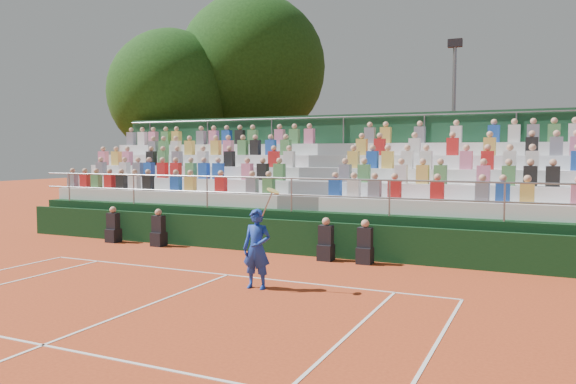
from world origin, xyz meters
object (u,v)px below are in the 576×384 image
at_px(tree_east, 252,69).
at_px(tennis_player, 257,249).
at_px(tree_west, 172,93).
at_px(floodlight_mast, 454,115).

bearing_deg(tree_east, tennis_player, -61.22).
distance_m(tree_west, floodlight_mast, 13.61).
bearing_deg(tree_west, tennis_player, -47.55).
bearing_deg(tennis_player, floodlight_mast, 82.55).
distance_m(tennis_player, tree_west, 17.70).
height_order(tree_east, floodlight_mast, tree_east).
xyz_separation_m(tennis_player, floodlight_mast, (1.92, 14.68, 3.73)).
bearing_deg(tree_west, tree_east, 46.03).
xyz_separation_m(tree_west, floodlight_mast, (13.37, 2.16, -1.33)).
relative_size(tree_west, floodlight_mast, 1.15).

